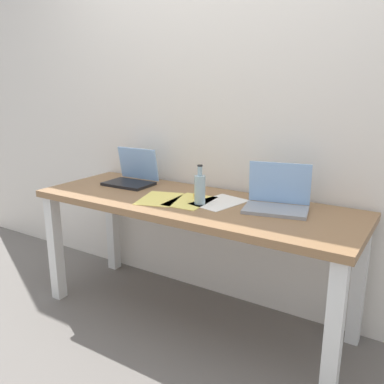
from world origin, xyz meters
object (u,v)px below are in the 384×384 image
(beer_bottle, at_px, (200,189))
(desk, at_px, (192,217))
(laptop_left, at_px, (132,176))
(laptop_right, at_px, (277,200))
(computer_mouse, at_px, (198,195))

(beer_bottle, bearing_deg, desk, 152.34)
(laptop_left, relative_size, laptop_right, 0.86)
(laptop_left, distance_m, beer_bottle, 0.64)
(laptop_left, distance_m, laptop_right, 1.01)
(laptop_left, distance_m, computer_mouse, 0.54)
(laptop_left, relative_size, beer_bottle, 1.41)
(desk, distance_m, laptop_left, 0.58)
(laptop_right, height_order, computer_mouse, laptop_right)
(desk, xyz_separation_m, beer_bottle, (0.08, -0.04, 0.19))
(laptop_right, distance_m, computer_mouse, 0.47)
(desk, bearing_deg, laptop_right, 11.27)
(laptop_right, xyz_separation_m, beer_bottle, (-0.39, -0.13, 0.03))
(desk, xyz_separation_m, computer_mouse, (-0.00, 0.07, 0.12))
(laptop_right, bearing_deg, desk, -168.73)
(beer_bottle, height_order, computer_mouse, beer_bottle)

